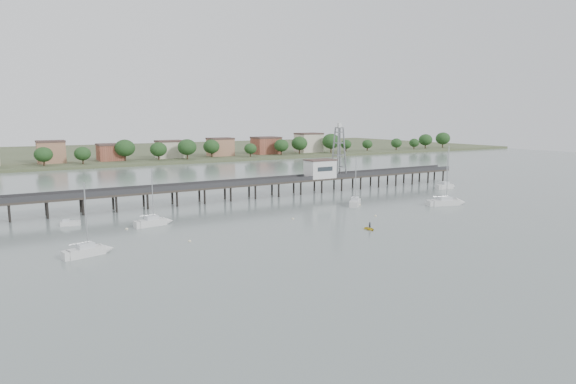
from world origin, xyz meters
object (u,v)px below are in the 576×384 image
Objects in this scene: yellow_dinghy at (370,230)px; sailboat_c at (356,202)px; white_tender at (70,223)px; sailboat_d at (450,202)px; lattice_tower at (339,152)px; sailboat_a at (93,251)px; sailboat_e at (447,186)px; pier at (240,185)px; sailboat_b at (157,222)px.

sailboat_c is at bearing 60.80° from yellow_dinghy.
sailboat_d is at bearing -3.76° from white_tender.
lattice_tower is at bearing 19.41° from sailboat_c.
lattice_tower is 81.53m from sailboat_a.
lattice_tower is at bearing 19.80° from white_tender.
sailboat_e is 0.72× the size of sailboat_d.
sailboat_d reaches higher than pier.
yellow_dinghy is (33.82, -24.28, -0.65)m from sailboat_b.
sailboat_b is at bearing -144.11° from pier.
lattice_tower is at bearing 63.84° from yellow_dinghy.
sailboat_a is (-72.73, -35.34, -10.45)m from lattice_tower.
white_tender is (-14.92, 8.22, -0.21)m from sailboat_b.
pier is at bearing 26.20° from sailboat_a.
lattice_tower reaches higher than white_tender.
yellow_dinghy is at bearing -24.40° from sailboat_a.
sailboat_a is (-14.24, -15.81, -0.00)m from sailboat_b.
sailboat_d is at bearing -12.90° from sailboat_a.
yellow_dinghy is at bearing -22.66° from white_tender.
sailboat_b is at bearing -175.39° from sailboat_d.
sailboat_a is at bearing -164.89° from sailboat_e.
white_tender is (-73.41, -11.31, -10.67)m from lattice_tower.
lattice_tower is 62.54m from sailboat_b.
lattice_tower is 6.02× the size of yellow_dinghy.
sailboat_a is 48.80m from yellow_dinghy.
sailboat_a reaches higher than pier.
sailboat_e is at bearing -33.93° from sailboat_c.
sailboat_e is at bearing -5.49° from sailboat_b.
sailboat_d is at bearing -20.64° from sailboat_b.
pier is at bearing 26.14° from white_tender.
sailboat_b is 1.00× the size of sailboat_a.
sailboat_b is 69.28m from sailboat_d.
sailboat_d is 1.26× the size of sailboat_c.
sailboat_d is at bearing 20.53° from yellow_dinghy.
lattice_tower is at bearing 0.00° from pier.
sailboat_b is at bearing -172.99° from sailboat_e.
sailboat_b reaches higher than white_tender.
sailboat_a reaches higher than yellow_dinghy.
white_tender is (-41.91, -11.31, -3.36)m from pier.
pier is 58.22× the size of yellow_dinghy.
lattice_tower is 1.29× the size of sailboat_b.
pier is 9.68× the size of lattice_tower.
lattice_tower is 1.28× the size of sailboat_c.
yellow_dinghy is at bearing -146.72° from sailboat_d.
white_tender is 58.59m from yellow_dinghy.
sailboat_c is at bearing -11.45° from sailboat_b.
white_tender is at bearing 149.53° from yellow_dinghy.
sailboat_d is 23.10m from sailboat_c.
sailboat_d reaches higher than sailboat_e.
sailboat_a is at bearing 148.02° from sailboat_c.
sailboat_a is 24.04m from white_tender.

